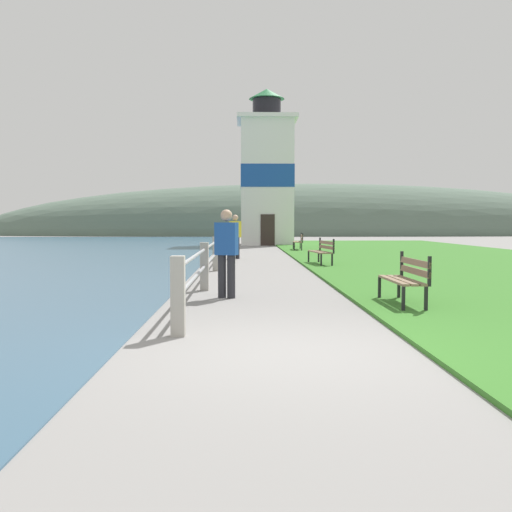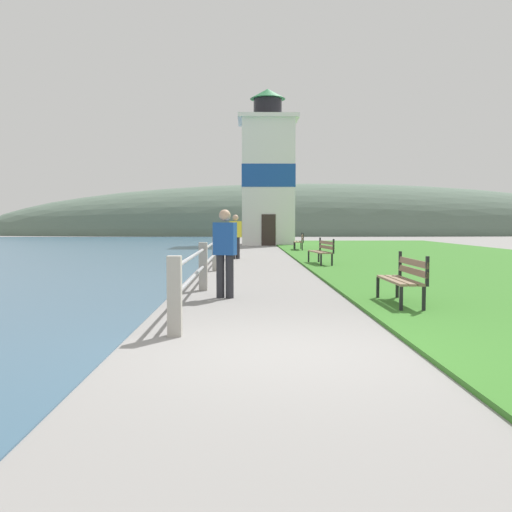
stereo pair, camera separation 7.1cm
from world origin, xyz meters
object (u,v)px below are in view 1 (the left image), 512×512
park_bench_far (299,241)px  person_strolling (235,235)px  park_bench_near (406,276)px  park_bench_midway (322,250)px  lighthouse (267,176)px  person_by_railing (227,250)px

park_bench_far → person_strolling: bearing=66.8°
park_bench_near → park_bench_midway: bearing=-89.4°
park_bench_midway → person_strolling: size_ratio=1.04×
park_bench_near → person_strolling: 13.62m
person_strolling → lighthouse: bearing=-35.7°
park_bench_near → person_by_railing: person_by_railing is taller
person_strolling → park_bench_midway: bearing=-168.4°
park_bench_midway → person_by_railing: (-3.05, -8.37, 0.40)m
park_bench_midway → lighthouse: lighthouse is taller
park_bench_near → park_bench_far: 19.77m
park_bench_far → lighthouse: lighthouse is taller
person_by_railing → lighthouse: bearing=13.3°
person_strolling → person_by_railing: size_ratio=1.03×
park_bench_far → person_by_railing: bearing=83.2°
lighthouse → person_by_railing: bearing=-94.0°
park_bench_near → park_bench_far: same height
park_bench_midway → lighthouse: bearing=-93.3°
park_bench_midway → park_bench_near: bearing=83.9°
park_bench_near → park_bench_far: size_ratio=0.95×
park_bench_near → park_bench_midway: (-0.15, 9.61, 0.00)m
park_bench_far → person_by_railing: 18.81m
park_bench_midway → park_bench_far: (0.19, 10.16, -0.00)m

